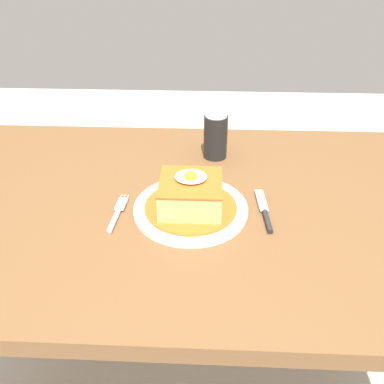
{
  "coord_description": "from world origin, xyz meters",
  "views": [
    {
      "loc": [
        0.04,
        -0.8,
        1.29
      ],
      "look_at": [
        0.0,
        -0.03,
        0.79
      ],
      "focal_mm": 37.61,
      "sensor_mm": 36.0,
      "label": 1
    }
  ],
  "objects_px": {
    "knife": "(266,215)",
    "soda_can": "(215,137)",
    "fork": "(116,215)",
    "main_plate": "(192,208)"
  },
  "relations": [
    {
      "from": "knife",
      "to": "soda_can",
      "type": "relative_size",
      "value": 1.34
    },
    {
      "from": "fork",
      "to": "soda_can",
      "type": "distance_m",
      "value": 0.38
    },
    {
      "from": "soda_can",
      "to": "knife",
      "type": "bearing_deg",
      "value": -68.52
    },
    {
      "from": "main_plate",
      "to": "soda_can",
      "type": "distance_m",
      "value": 0.28
    },
    {
      "from": "knife",
      "to": "soda_can",
      "type": "distance_m",
      "value": 0.31
    },
    {
      "from": "main_plate",
      "to": "knife",
      "type": "xyz_separation_m",
      "value": [
        0.17,
        -0.01,
        -0.0
      ]
    },
    {
      "from": "main_plate",
      "to": "soda_can",
      "type": "bearing_deg",
      "value": 78.85
    },
    {
      "from": "fork",
      "to": "knife",
      "type": "distance_m",
      "value": 0.33
    },
    {
      "from": "main_plate",
      "to": "fork",
      "type": "height_order",
      "value": "main_plate"
    },
    {
      "from": "main_plate",
      "to": "soda_can",
      "type": "relative_size",
      "value": 2.11
    }
  ]
}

